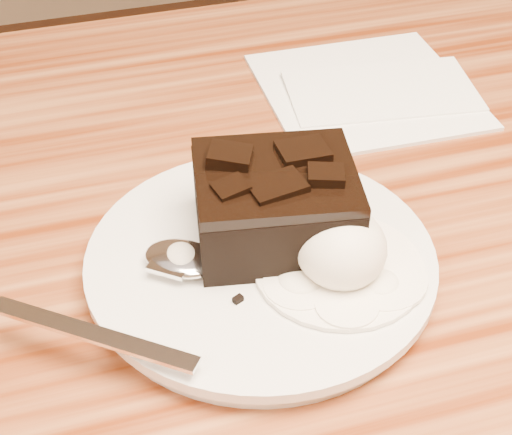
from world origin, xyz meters
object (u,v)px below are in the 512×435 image
object	(u,v)px
brownie	(275,209)
spoon	(182,261)
plate	(261,265)
napkin	(366,89)
ice_cream_scoop	(341,247)

from	to	relation	value
brownie	spoon	xyz separation A→B (m)	(-0.06, -0.01, -0.02)
plate	napkin	distance (m)	0.24
brownie	spoon	distance (m)	0.07
napkin	ice_cream_scoop	bearing A→B (deg)	-117.07
plate	brownie	distance (m)	0.04
brownie	ice_cream_scoop	bearing A→B (deg)	-56.62
plate	napkin	xyz separation A→B (m)	(0.15, 0.19, -0.01)
brownie	napkin	xyz separation A→B (m)	(0.14, 0.17, -0.04)
ice_cream_scoop	spoon	world-z (taller)	ice_cream_scoop
brownie	ice_cream_scoop	distance (m)	0.05
spoon	ice_cream_scoop	bearing A→B (deg)	-70.75
plate	ice_cream_scoop	bearing A→B (deg)	-33.93
plate	brownie	bearing A→B (deg)	45.35
brownie	napkin	world-z (taller)	brownie
ice_cream_scoop	napkin	size ratio (longest dim) A/B	0.35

